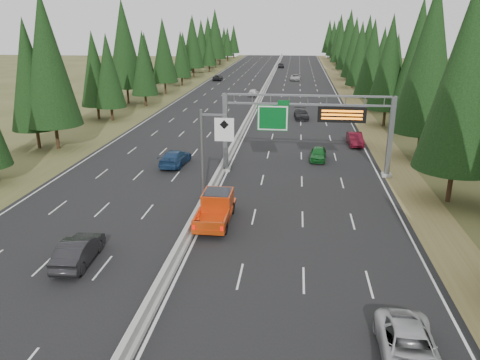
% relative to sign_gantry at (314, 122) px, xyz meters
% --- Properties ---
extents(road, '(32.00, 260.00, 0.08)m').
position_rel_sign_gantry_xyz_m(road, '(-8.92, 45.12, -5.23)').
color(road, black).
rests_on(road, ground).
extents(shoulder_right, '(3.60, 260.00, 0.06)m').
position_rel_sign_gantry_xyz_m(shoulder_right, '(8.88, 45.12, -5.24)').
color(shoulder_right, olive).
rests_on(shoulder_right, ground).
extents(shoulder_left, '(3.60, 260.00, 0.06)m').
position_rel_sign_gantry_xyz_m(shoulder_left, '(-26.72, 45.12, -5.24)').
color(shoulder_left, '#444821').
rests_on(shoulder_left, ground).
extents(median_barrier, '(0.70, 260.00, 0.85)m').
position_rel_sign_gantry_xyz_m(median_barrier, '(-8.92, 45.12, -4.85)').
color(median_barrier, '#989893').
rests_on(median_barrier, road).
extents(sign_gantry, '(16.75, 0.98, 7.80)m').
position_rel_sign_gantry_xyz_m(sign_gantry, '(0.00, 0.00, 0.00)').
color(sign_gantry, slate).
rests_on(sign_gantry, road).
extents(hov_sign_pole, '(2.80, 0.50, 8.00)m').
position_rel_sign_gantry_xyz_m(hov_sign_pole, '(-8.33, -9.92, -0.54)').
color(hov_sign_pole, slate).
rests_on(hov_sign_pole, road).
extents(tree_row_right, '(11.42, 243.80, 18.72)m').
position_rel_sign_gantry_xyz_m(tree_row_right, '(12.92, 34.79, 3.98)').
color(tree_row_right, black).
rests_on(tree_row_right, ground).
extents(tree_row_left, '(11.09, 241.02, 18.64)m').
position_rel_sign_gantry_xyz_m(tree_row_left, '(-30.99, 37.25, 3.47)').
color(tree_row_left, black).
rests_on(tree_row_left, ground).
extents(silver_minivan, '(2.65, 5.48, 1.50)m').
position_rel_sign_gantry_xyz_m(silver_minivan, '(3.57, -26.88, -4.44)').
color(silver_minivan, '#B8B7BC').
rests_on(silver_minivan, road).
extents(red_pickup, '(2.30, 6.44, 2.10)m').
position_rel_sign_gantry_xyz_m(red_pickup, '(-7.42, -12.27, -4.03)').
color(red_pickup, black).
rests_on(red_pickup, road).
extents(car_ahead_green, '(2.02, 4.28, 1.42)m').
position_rel_sign_gantry_xyz_m(car_ahead_green, '(0.87, 5.12, -4.48)').
color(car_ahead_green, '#166223').
rests_on(car_ahead_green, road).
extents(car_ahead_dkred, '(1.79, 4.69, 1.53)m').
position_rel_sign_gantry_xyz_m(car_ahead_dkred, '(5.58, 12.16, -4.43)').
color(car_ahead_dkred, '#520B19').
rests_on(car_ahead_dkred, road).
extents(car_ahead_dkgrey, '(2.47, 5.19, 1.46)m').
position_rel_sign_gantry_xyz_m(car_ahead_dkgrey, '(-0.83, 28.13, -4.46)').
color(car_ahead_dkgrey, black).
rests_on(car_ahead_dkgrey, road).
extents(car_ahead_white, '(2.68, 5.42, 1.48)m').
position_rel_sign_gantry_xyz_m(car_ahead_white, '(-2.12, 79.20, -4.45)').
color(car_ahead_white, '#B5B5B5').
rests_on(car_ahead_white, road).
extents(car_ahead_far, '(2.30, 4.75, 1.56)m').
position_rel_sign_gantry_xyz_m(car_ahead_far, '(-7.10, 114.03, -4.41)').
color(car_ahead_far, black).
rests_on(car_ahead_far, road).
extents(car_onc_near, '(2.03, 5.10, 1.65)m').
position_rel_sign_gantry_xyz_m(car_onc_near, '(-14.86, -19.88, -4.36)').
color(car_onc_near, black).
rests_on(car_onc_near, road).
extents(car_onc_blue, '(2.60, 5.66, 1.60)m').
position_rel_sign_gantry_xyz_m(car_onc_blue, '(-14.14, 1.37, -4.39)').
color(car_onc_blue, navy).
rests_on(car_onc_blue, road).
extents(car_onc_white, '(2.10, 4.35, 1.43)m').
position_rel_sign_gantry_xyz_m(car_onc_white, '(-10.42, 51.06, -4.47)').
color(car_onc_white, silver).
rests_on(car_onc_white, road).
extents(car_onc_far, '(2.56, 5.07, 1.37)m').
position_rel_sign_gantry_xyz_m(car_onc_far, '(-22.07, 76.69, -4.50)').
color(car_onc_far, black).
rests_on(car_onc_far, road).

